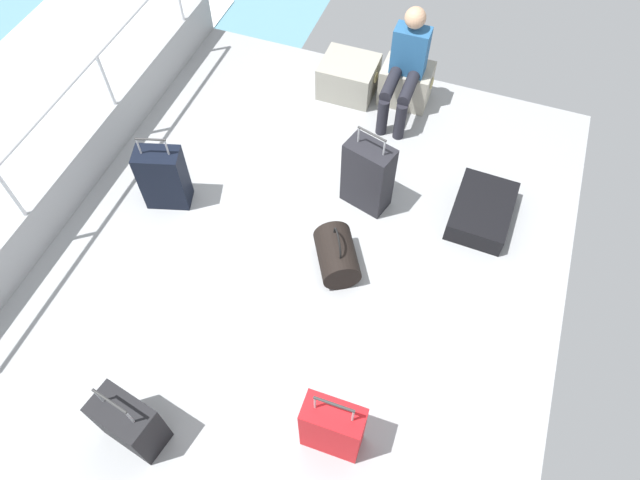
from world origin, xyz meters
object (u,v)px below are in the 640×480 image
(suitcase_1, at_px, (333,427))
(suitcase_3, at_px, (163,178))
(cargo_crate_1, at_px, (406,84))
(passenger_seated, at_px, (406,65))
(suitcase_2, at_px, (368,176))
(duffel_bag, at_px, (337,255))
(cargo_crate_0, at_px, (349,77))
(suitcase_4, at_px, (129,423))
(suitcase_0, at_px, (482,211))

(suitcase_1, bearing_deg, suitcase_3, 143.93)
(cargo_crate_1, distance_m, passenger_seated, 0.43)
(suitcase_2, relative_size, duffel_bag, 1.52)
(passenger_seated, bearing_deg, suitcase_1, -82.43)
(passenger_seated, bearing_deg, cargo_crate_1, 90.00)
(suitcase_1, relative_size, duffel_bag, 1.38)
(cargo_crate_0, distance_m, cargo_crate_1, 0.60)
(passenger_seated, xyz_separation_m, suitcase_3, (-1.68, -1.88, -0.27))
(passenger_seated, bearing_deg, suitcase_2, -88.80)
(cargo_crate_1, bearing_deg, cargo_crate_0, -172.21)
(duffel_bag, bearing_deg, passenger_seated, 90.20)
(passenger_seated, height_order, duffel_bag, passenger_seated)
(passenger_seated, height_order, suitcase_4, passenger_seated)
(passenger_seated, xyz_separation_m, suitcase_0, (1.07, -1.10, -0.49))
(suitcase_0, xyz_separation_m, duffel_bag, (-1.06, -0.93, 0.06))
(duffel_bag, bearing_deg, cargo_crate_1, 90.19)
(cargo_crate_0, height_order, suitcase_0, cargo_crate_0)
(passenger_seated, bearing_deg, suitcase_4, -102.66)
(suitcase_3, bearing_deg, duffel_bag, -5.19)
(passenger_seated, bearing_deg, cargo_crate_0, 170.09)
(suitcase_0, bearing_deg, suitcase_4, -124.98)
(passenger_seated, distance_m, suitcase_3, 2.53)
(suitcase_1, xyz_separation_m, duffel_bag, (-0.45, 1.40, -0.14))
(cargo_crate_1, distance_m, suitcase_3, 2.66)
(suitcase_3, xyz_separation_m, duffel_bag, (1.68, -0.15, -0.15))
(suitcase_1, bearing_deg, suitcase_2, 101.22)
(suitcase_0, bearing_deg, duffel_bag, -138.69)
(suitcase_4, bearing_deg, suitcase_0, 55.02)
(suitcase_0, height_order, duffel_bag, duffel_bag)
(cargo_crate_0, xyz_separation_m, suitcase_2, (0.62, -1.37, 0.16))
(cargo_crate_1, xyz_separation_m, suitcase_2, (0.03, -1.45, 0.15))
(suitcase_2, xyz_separation_m, suitcase_3, (-1.70, -0.61, -0.04))
(cargo_crate_0, relative_size, suitcase_1, 0.75)
(suitcase_2, bearing_deg, suitcase_0, 9.09)
(cargo_crate_1, xyz_separation_m, suitcase_4, (-0.87, -4.05, 0.05))
(suitcase_2, height_order, duffel_bag, suitcase_2)
(cargo_crate_1, height_order, duffel_bag, duffel_bag)
(suitcase_4, bearing_deg, cargo_crate_0, 86.10)
(suitcase_1, bearing_deg, cargo_crate_0, 106.60)
(suitcase_3, height_order, duffel_bag, suitcase_3)
(suitcase_1, height_order, suitcase_4, suitcase_1)
(passenger_seated, relative_size, duffel_bag, 1.93)
(cargo_crate_1, xyz_separation_m, suitcase_1, (0.46, -3.61, 0.10))
(suitcase_1, height_order, duffel_bag, suitcase_1)
(cargo_crate_0, height_order, suitcase_1, suitcase_1)
(suitcase_3, bearing_deg, cargo_crate_1, 50.89)
(cargo_crate_1, bearing_deg, suitcase_4, -102.10)
(cargo_crate_1, relative_size, suitcase_0, 0.74)
(cargo_crate_0, bearing_deg, suitcase_3, -118.58)
(passenger_seated, relative_size, suitcase_4, 1.54)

